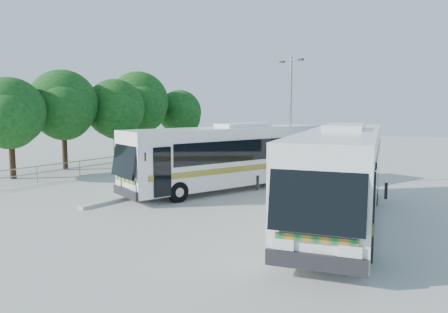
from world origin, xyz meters
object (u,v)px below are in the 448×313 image
Objects in this scene: tree_far_a at (10,112)px; tree_far_e at (180,112)px; coach_main at (228,156)px; tree_far_c at (116,109)px; coach_adjacent at (341,173)px; tree_far_b at (64,104)px; tree_far_d at (139,102)px; lamppost at (290,115)px.

tree_far_a is 16.30m from tree_far_e.
coach_main is at bearing -42.16° from tree_far_e.
coach_main is at bearing -16.14° from tree_far_c.
tree_far_e is 25.33m from coach_adjacent.
coach_main is (13.07, -11.83, -2.06)m from tree_far_e.
tree_far_a is at bearing -81.99° from tree_far_b.
tree_far_b is 0.57× the size of coach_main.
tree_far_d is at bearing 139.73° from coach_adjacent.
tree_far_b is at bearing 98.01° from tree_far_a.
coach_adjacent is at bearing -26.65° from tree_far_d.
tree_far_d is 0.61× the size of coach_main.
tree_far_b is 0.97× the size of lamppost.
coach_main is 0.93× the size of coach_adjacent.
lamppost reaches higher than tree_far_b.
coach_adjacent is (20.09, 1.27, -2.14)m from tree_far_a.
coach_adjacent is (20.98, -10.53, -2.88)m from tree_far_d.
tree_far_e is at bearing 81.37° from tree_far_d.
tree_far_e is (0.39, 12.10, -0.68)m from tree_far_b.
tree_far_c is 14.60m from lamppost.
tree_far_c is at bearing 77.09° from tree_far_b.
tree_far_d is at bearing -174.57° from lamppost.
tree_far_b is 1.17× the size of tree_far_e.
tree_far_a is 0.51× the size of coach_main.
tree_far_a is at bearing -85.70° from tree_far_d.
tree_far_a is 16.80m from lamppost.
tree_far_d is at bearing 92.23° from tree_far_b.
tree_far_d reaches higher than tree_far_e.
tree_far_a is at bearing -141.68° from coach_main.
tree_far_b is at bearing -159.68° from coach_main.
tree_far_e is 17.75m from coach_main.
lamppost is (14.60, -0.35, -0.29)m from tree_far_c.
tree_far_d is 0.57× the size of coach_adjacent.
tree_far_d is (-1.19, 3.70, 0.56)m from tree_far_c.
tree_far_a is 20.25m from coach_adjacent.
tree_far_d is 15.87m from coach_main.
tree_far_a is 11.86m from tree_far_d.
tree_far_d is at bearing 107.83° from tree_far_c.
lamppost is at bearing -1.38° from tree_far_c.
lamppost is at bearing 115.10° from coach_adjacent.
lamppost is at bearing -14.39° from tree_far_d.
tree_far_c is (0.30, 8.10, 0.19)m from tree_far_a.
coach_main is 7.90m from coach_adjacent.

